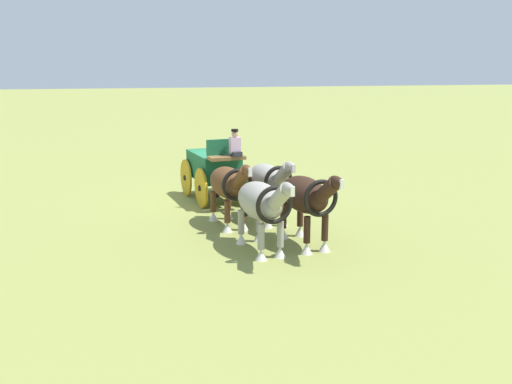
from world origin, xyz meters
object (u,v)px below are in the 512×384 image
(show_wagon, at_px, (215,168))
(draft_horse_lead_near, at_px, (306,197))
(draft_horse_rear_off, at_px, (229,185))
(draft_horse_lead_off, at_px, (262,203))
(draft_horse_rear_near, at_px, (268,181))

(show_wagon, distance_m, draft_horse_lead_near, 6.07)
(draft_horse_rear_off, bearing_deg, draft_horse_lead_off, 7.32)
(draft_horse_rear_near, xyz_separation_m, draft_horse_rear_off, (0.16, -1.29, -0.01))
(draft_horse_rear_near, height_order, draft_horse_lead_off, draft_horse_lead_off)
(draft_horse_lead_near, bearing_deg, show_wagon, -166.58)
(draft_horse_lead_near, bearing_deg, draft_horse_rear_near, -172.68)
(draft_horse_rear_off, distance_m, draft_horse_lead_near, 2.90)
(draft_horse_lead_near, bearing_deg, draft_horse_rear_off, -146.07)
(draft_horse_rear_near, xyz_separation_m, draft_horse_lead_near, (2.57, 0.33, 0.05))
(draft_horse_rear_near, distance_m, draft_horse_rear_off, 1.30)
(show_wagon, xyz_separation_m, draft_horse_rear_near, (3.33, 1.08, 0.12))
(draft_horse_rear_off, bearing_deg, draft_horse_rear_near, 97.03)
(draft_horse_rear_near, bearing_deg, draft_horse_lead_near, 7.32)
(draft_horse_rear_near, bearing_deg, show_wagon, -162.08)
(show_wagon, bearing_deg, draft_horse_lead_near, 13.42)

